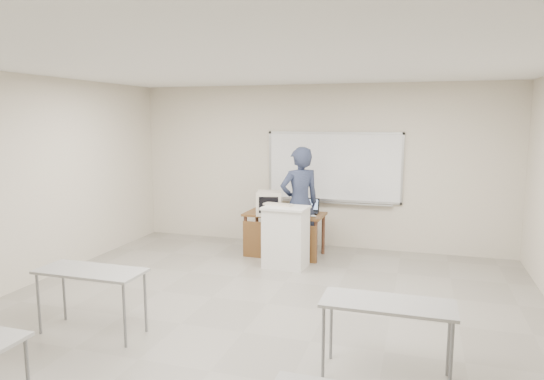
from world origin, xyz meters
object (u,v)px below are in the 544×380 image
(podium, at_px, (286,237))
(keyboard, at_px, (278,204))
(crt_monitor, at_px, (269,203))
(whiteboard, at_px, (334,168))
(mouse, at_px, (313,216))
(laptop, at_px, (309,210))
(instructor_desk, at_px, (283,227))
(presenter, at_px, (300,203))

(podium, bearing_deg, keyboard, 155.87)
(crt_monitor, bearing_deg, whiteboard, 30.27)
(mouse, bearing_deg, keyboard, -165.74)
(laptop, xyz_separation_m, mouse, (0.15, -0.36, -0.04))
(instructor_desk, height_order, mouse, mouse)
(whiteboard, height_order, podium, whiteboard)
(crt_monitor, bearing_deg, instructor_desk, -11.44)
(crt_monitor, height_order, mouse, crt_monitor)
(whiteboard, xyz_separation_m, presenter, (-0.40, -0.96, -0.52))
(crt_monitor, xyz_separation_m, laptop, (0.65, 0.28, -0.14))
(instructor_desk, bearing_deg, laptop, 35.25)
(mouse, distance_m, presenter, 0.32)
(instructor_desk, height_order, presenter, presenter)
(instructor_desk, xyz_separation_m, mouse, (0.55, -0.09, 0.24))
(mouse, relative_size, keyboard, 0.21)
(presenter, bearing_deg, podium, 41.89)
(laptop, bearing_deg, crt_monitor, -160.17)
(crt_monitor, relative_size, laptop, 1.45)
(whiteboard, bearing_deg, mouse, -98.36)
(crt_monitor, bearing_deg, laptop, 8.71)
(podium, xyz_separation_m, presenter, (0.10, 0.51, 0.46))
(crt_monitor, distance_m, presenter, 0.55)
(instructor_desk, relative_size, mouse, 13.63)
(presenter, bearing_deg, keyboard, 22.82)
(whiteboard, bearing_deg, crt_monitor, -135.13)
(mouse, relative_size, presenter, 0.05)
(presenter, bearing_deg, laptop, -146.52)
(podium, relative_size, crt_monitor, 2.08)
(instructor_desk, height_order, keyboard, keyboard)
(podium, distance_m, crt_monitor, 0.82)
(instructor_desk, distance_m, laptop, 0.55)
(laptop, bearing_deg, instructor_desk, -149.83)
(whiteboard, distance_m, instructor_desk, 1.50)
(instructor_desk, bearing_deg, podium, -67.94)
(whiteboard, relative_size, instructor_desk, 1.81)
(laptop, bearing_deg, whiteboard, 62.26)
(mouse, bearing_deg, presenter, 143.80)
(podium, relative_size, presenter, 0.52)
(mouse, bearing_deg, laptop, 90.87)
(podium, bearing_deg, presenter, 83.08)
(laptop, relative_size, mouse, 3.26)
(laptop, relative_size, presenter, 0.17)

